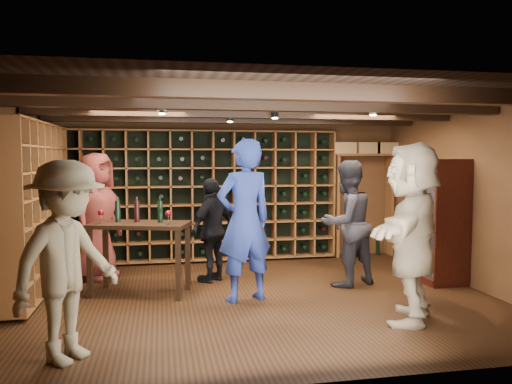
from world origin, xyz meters
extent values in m
plane|color=#331C0E|center=(0.00, 0.00, 0.00)|extent=(6.00, 6.00, 0.00)
plane|color=brown|center=(0.00, 2.50, 1.25)|extent=(6.00, 0.00, 6.00)
plane|color=brown|center=(0.00, -2.50, 1.25)|extent=(6.00, 0.00, 6.00)
plane|color=brown|center=(-3.00, 0.00, 1.25)|extent=(0.00, 5.00, 5.00)
plane|color=brown|center=(3.00, 0.00, 1.25)|extent=(0.00, 5.00, 5.00)
plane|color=black|center=(0.00, 0.00, 2.50)|extent=(6.00, 6.00, 0.00)
cube|color=black|center=(0.00, -1.60, 2.42)|extent=(5.90, 0.18, 0.16)
cube|color=black|center=(0.00, -0.50, 2.42)|extent=(5.90, 0.18, 0.16)
cube|color=black|center=(0.00, 0.60, 2.42)|extent=(5.90, 0.18, 0.16)
cube|color=black|center=(0.00, 1.70, 2.42)|extent=(5.90, 0.18, 0.16)
cylinder|color=black|center=(-1.20, 0.00, 2.39)|extent=(0.10, 0.10, 0.10)
cylinder|color=black|center=(0.30, 0.40, 2.39)|extent=(0.10, 0.10, 0.10)
cylinder|color=black|center=(1.40, -0.30, 2.39)|extent=(0.10, 0.10, 0.10)
cylinder|color=black|center=(-0.20, 1.20, 2.39)|extent=(0.10, 0.10, 0.10)
cube|color=brown|center=(-0.52, 2.33, 1.15)|extent=(4.65, 0.30, 2.20)
cube|color=black|center=(-0.52, 2.33, 1.15)|extent=(4.56, 0.02, 2.16)
cube|color=brown|center=(-2.83, 0.82, 1.15)|extent=(0.30, 2.65, 2.20)
cube|color=black|center=(-2.83, 0.82, 1.15)|extent=(0.29, 0.02, 2.16)
cube|color=brown|center=(2.40, 2.32, 1.85)|extent=(1.15, 0.32, 0.04)
cube|color=brown|center=(2.92, 2.32, 0.93)|extent=(0.05, 0.28, 1.85)
cube|color=brown|center=(1.88, 2.32, 0.93)|extent=(0.05, 0.28, 1.85)
cube|color=tan|center=(2.00, 2.32, 1.97)|extent=(0.40, 0.30, 0.20)
cube|color=tan|center=(2.45, 2.32, 1.97)|extent=(0.40, 0.30, 0.20)
cube|color=tan|center=(2.80, 2.32, 1.97)|extent=(0.40, 0.30, 0.20)
cube|color=#38110B|center=(2.72, 0.20, 0.05)|extent=(0.55, 0.50, 0.10)
cube|color=#38110B|center=(2.72, 0.20, 0.90)|extent=(0.55, 0.50, 1.70)
cube|color=white|center=(2.46, 0.20, 0.90)|extent=(0.01, 0.46, 1.60)
cube|color=#38110B|center=(2.72, 0.20, 0.90)|extent=(0.50, 0.44, 0.02)
sphere|color=#59260C|center=(2.70, 0.20, 1.00)|extent=(0.18, 0.18, 0.18)
imported|color=navy|center=(-0.20, -0.10, 1.01)|extent=(0.85, 0.69, 2.03)
imported|color=black|center=(1.33, 0.37, 0.88)|extent=(1.04, 0.93, 1.76)
imported|color=maroon|center=(-2.16, 1.42, 0.94)|extent=(0.94, 1.08, 1.87)
imported|color=black|center=(-0.49, 0.96, 0.75)|extent=(0.88, 0.88, 1.50)
imported|color=#7F7658|center=(-2.04, -1.65, 0.89)|extent=(1.21, 1.32, 1.78)
imported|color=tan|center=(1.47, -1.20, 0.99)|extent=(1.52, 1.83, 1.97)
cube|color=black|center=(-1.50, 0.45, 0.92)|extent=(1.38, 0.95, 0.05)
cube|color=black|center=(-2.13, 0.36, 0.45)|extent=(0.08, 0.08, 0.90)
cube|color=black|center=(-1.02, 0.04, 0.45)|extent=(0.08, 0.08, 0.90)
cube|color=black|center=(-1.98, 0.87, 0.45)|extent=(0.08, 0.08, 0.90)
cube|color=black|center=(-0.88, 0.55, 0.45)|extent=(0.08, 0.08, 0.90)
cylinder|color=black|center=(-1.79, 0.59, 1.09)|extent=(0.07, 0.07, 0.28)
cylinder|color=black|center=(-1.54, 0.52, 1.09)|extent=(0.07, 0.07, 0.28)
cylinder|color=black|center=(-1.24, 0.43, 1.09)|extent=(0.07, 0.07, 0.28)
camera|label=1|loc=(-1.23, -6.21, 1.80)|focal=35.00mm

